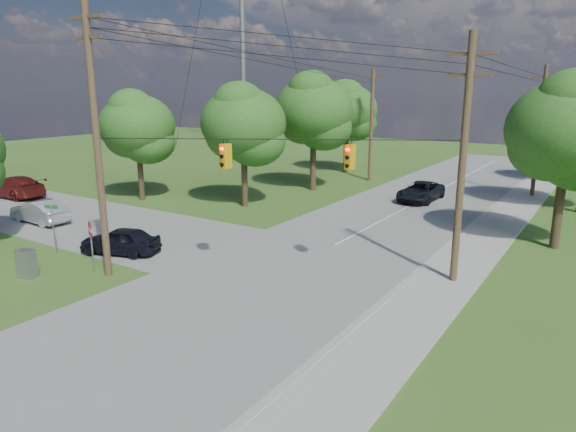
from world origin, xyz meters
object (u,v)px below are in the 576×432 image
Objects in this scene: pole_ne at (463,158)px; car_cross_silver at (40,211)px; car_main_north at (421,191)px; pole_north_w at (371,124)px; car_cross_dark at (120,241)px; control_cabinet at (27,264)px; do_not_enter_sign at (91,235)px; pole_sw at (96,137)px; pole_north_e at (539,131)px; car_cross_far at (14,187)px.

pole_ne is 2.38× the size of car_cross_silver.
car_main_north is (-6.83, 15.59, -4.72)m from pole_ne.
car_cross_dark is at bearing -93.19° from pole_north_w.
do_not_enter_sign is at bearing 38.94° from control_cabinet.
pole_sw reaches higher than pole_north_e.
control_cabinet is (17.61, -9.45, -0.20)m from car_cross_far.
pole_sw reaches higher than control_cabinet.
pole_sw is 22.18m from car_cross_far.
car_cross_dark is (-1.52, -27.30, -4.41)m from pole_north_w.
pole_north_w reaches higher than car_cross_far.
car_cross_far is at bearing -148.16° from car_main_north.
do_not_enter_sign is at bearing -152.16° from pole_ne.
pole_sw is 15.51m from pole_ne.
pole_north_w is 4.23× the size of do_not_enter_sign.
pole_ne is at bearing 29.38° from pole_sw.
pole_sw reaches higher than car_cross_far.
do_not_enter_sign reaches higher than car_main_north.
pole_north_w is (-0.40, 29.60, -1.10)m from pole_sw.
pole_ne is 1.05× the size of pole_north_w.
car_cross_silver is (-10.86, -25.90, -4.37)m from pole_north_w.
car_main_north is 24.48m from do_not_enter_sign.
pole_north_w is 32.24m from control_cabinet.
pole_north_e is at bearing 88.43° from do_not_enter_sign.
car_cross_silver is (-24.76, -3.90, -4.71)m from pole_ne.
car_cross_far is at bearing -146.45° from pole_north_e.
car_main_north is 2.17× the size of do_not_enter_sign.
car_main_north is at bearing 56.35° from control_cabinet.
pole_north_w is 29.85m from do_not_enter_sign.
car_cross_silver is 0.78× the size of car_cross_far.
car_cross_far is at bearing -124.83° from car_cross_dark.
pole_sw reaches higher than pole_north_w.
pole_north_e reaches higher than car_cross_dark.
control_cabinet is at bearing -103.12° from do_not_enter_sign.
pole_north_e is at bearing 121.78° from car_cross_far.
pole_ne is 17.66m from car_main_north.
car_cross_silver is 0.86× the size of car_main_north.
car_cross_silver is 10.45m from control_cabinet.
car_cross_dark is 0.79× the size of car_main_north.
pole_sw is 13.06m from car_cross_silver.
car_cross_far reaches higher than control_cabinet.
car_cross_silver is at bearing 161.83° from pole_sw.
car_cross_far is (-9.02, 3.50, 0.10)m from car_cross_silver.
do_not_enter_sign is at bearing -107.06° from car_main_north.
pole_ne reaches higher than car_cross_silver.
pole_ne is 1.85× the size of car_cross_far.
car_cross_silver is 9.67m from car_cross_far.
pole_ne reaches higher than car_cross_dark.
pole_north_e is 40.76m from car_cross_far.
pole_north_e is 36.00m from control_cabinet.
car_cross_far reaches higher than car_main_north.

